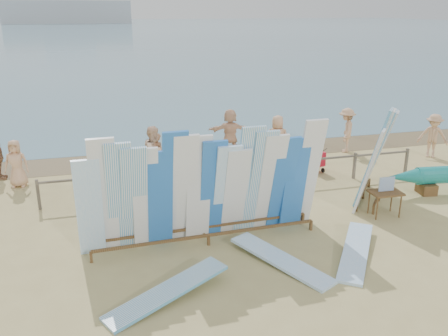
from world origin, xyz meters
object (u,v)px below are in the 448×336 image
object	(u,v)px
beachgoer_6	(277,139)
beachgoer_5	(230,132)
beach_chair_right	(257,174)
beach_chair_left	(262,169)
stroller	(315,160)
flat_board_a	(281,264)
beachgoer_0	(16,164)
beachgoer_2	(155,154)
flat_board_b	(355,255)
beachgoer_extra_0	(433,136)
beachgoer_9	(346,130)
flat_board_e	(168,299)
main_surfboard_rack	(206,191)
side_surfboard_rack	(375,158)
vendor_table	(385,203)
beachgoer_1	(158,155)

from	to	relation	value
beachgoer_6	beachgoer_5	bearing A→B (deg)	-24.20
beachgoer_5	beachgoer_6	distance (m)	2.00
beachgoer_6	beach_chair_right	bearing A→B (deg)	73.59
beachgoer_5	beachgoer_6	xyz separation A→B (m)	(1.40, -1.43, -0.02)
beachgoer_6	beach_chair_left	bearing A→B (deg)	72.59
stroller	flat_board_a	bearing A→B (deg)	-133.36
stroller	beachgoer_5	xyz separation A→B (m)	(-2.35, 2.71, 0.53)
beachgoer_0	beachgoer_2	bearing A→B (deg)	-1.74
flat_board_b	beachgoer_extra_0	distance (m)	9.18
beachgoer_extra_0	beachgoer_9	distance (m)	3.23
flat_board_e	beachgoer_0	world-z (taller)	beachgoer_0
beachgoer_9	main_surfboard_rack	bearing A→B (deg)	-19.50
beach_chair_left	beachgoer_2	world-z (taller)	beachgoer_2
flat_board_e	beachgoer_extra_0	size ratio (longest dim) A/B	1.60
side_surfboard_rack	vendor_table	world-z (taller)	side_surfboard_rack
side_surfboard_rack	flat_board_e	bearing A→B (deg)	158.50
beachgoer_2	beachgoer_1	distance (m)	0.52
beachgoer_9	beachgoer_extra_0	bearing A→B (deg)	92.01
vendor_table	beach_chair_right	size ratio (longest dim) A/B	1.26
stroller	beachgoer_5	bearing A→B (deg)	119.24
vendor_table	beach_chair_right	bearing A→B (deg)	128.08
beachgoer_0	beach_chair_left	bearing A→B (deg)	-1.13
flat_board_b	beachgoer_extra_0	size ratio (longest dim) A/B	1.60
flat_board_b	beachgoer_5	world-z (taller)	beachgoer_5
flat_board_e	flat_board_b	world-z (taller)	flat_board_e
flat_board_b	beachgoer_5	distance (m)	8.59
beach_chair_right	beachgoer_5	bearing A→B (deg)	62.84
main_surfboard_rack	beachgoer_9	size ratio (longest dim) A/B	3.39
main_surfboard_rack	side_surfboard_rack	bearing A→B (deg)	11.21
flat_board_a	beachgoer_6	xyz separation A→B (m)	(2.59, 7.01, 0.89)
beach_chair_right	beachgoer_2	distance (m)	3.43
flat_board_a	flat_board_e	world-z (taller)	flat_board_e
main_surfboard_rack	beachgoer_0	size ratio (longest dim) A/B	3.88
flat_board_b	beachgoer_5	size ratio (longest dim) A/B	1.48
beach_chair_right	flat_board_b	bearing A→B (deg)	-110.93
flat_board_a	beachgoer_6	world-z (taller)	beachgoer_6
flat_board_a	beachgoer_6	bearing A→B (deg)	42.21
beachgoer_6	beachgoer_9	xyz separation A→B (m)	(3.14, 0.59, -0.01)
flat_board_a	beachgoer_2	size ratio (longest dim) A/B	1.44
main_surfboard_rack	beachgoer_extra_0	bearing A→B (deg)	22.18
main_surfboard_rack	beachgoer_0	distance (m)	7.28
side_surfboard_rack	beachgoer_extra_0	size ratio (longest dim) A/B	1.72
beachgoer_0	vendor_table	bearing A→B (deg)	-19.69
beachgoer_2	beachgoer_0	bearing A→B (deg)	122.52
flat_board_e	beachgoer_2	world-z (taller)	beachgoer_2
side_surfboard_rack	beachgoer_6	size ratio (longest dim) A/B	1.63
beach_chair_right	side_surfboard_rack	bearing A→B (deg)	-68.03
side_surfboard_rack	beachgoer_5	size ratio (longest dim) A/B	1.59
flat_board_e	beachgoer_5	xyz separation A→B (m)	(3.86, 9.13, 0.91)
main_surfboard_rack	stroller	distance (m)	6.52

